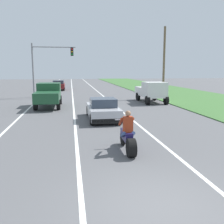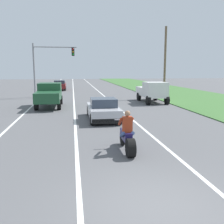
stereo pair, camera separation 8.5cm
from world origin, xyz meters
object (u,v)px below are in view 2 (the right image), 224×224
motorcycle_with_rider (127,137)px  distant_car_far_ahead (60,85)px  sports_car_silver (103,110)px  pickup_truck_right_shoulder_white (152,91)px  pickup_truck_left_lane_dark_green (49,94)px  traffic_light_mast_near (48,61)px

motorcycle_with_rider → distant_car_far_ahead: 30.96m
sports_car_silver → distant_car_far_ahead: 24.35m
pickup_truck_right_shoulder_white → distant_car_far_ahead: pickup_truck_right_shoulder_white is taller
motorcycle_with_rider → sports_car_silver: motorcycle_with_rider is taller
pickup_truck_left_lane_dark_green → motorcycle_with_rider: bearing=-72.7°
motorcycle_with_rider → distant_car_far_ahead: (-3.93, 30.71, 0.18)m
pickup_truck_left_lane_dark_green → distant_car_far_ahead: pickup_truck_left_lane_dark_green is taller
pickup_truck_right_shoulder_white → traffic_light_mast_near: 12.46m
motorcycle_with_rider → traffic_light_mast_near: size_ratio=0.37×
pickup_truck_left_lane_dark_green → pickup_truck_right_shoulder_white: size_ratio=1.00×
pickup_truck_left_lane_dark_green → traffic_light_mast_near: bearing=95.3°
motorcycle_with_rider → traffic_light_mast_near: (-4.74, 20.97, 3.42)m
distant_car_far_ahead → pickup_truck_left_lane_dark_green: bearing=-90.1°
distant_car_far_ahead → motorcycle_with_rider: bearing=-82.7°
motorcycle_with_rider → distant_car_far_ahead: bearing=97.3°
sports_car_silver → traffic_light_mast_near: size_ratio=0.72×
motorcycle_with_rider → traffic_light_mast_near: traffic_light_mast_near is taller
sports_car_silver → pickup_truck_left_lane_dark_green: size_ratio=0.90×
motorcycle_with_rider → pickup_truck_left_lane_dark_green: bearing=107.3°
pickup_truck_left_lane_dark_green → distant_car_far_ahead: bearing=89.9°
sports_car_silver → traffic_light_mast_near: (-4.59, 14.31, 3.38)m
motorcycle_with_rider → pickup_truck_right_shoulder_white: size_ratio=0.46×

